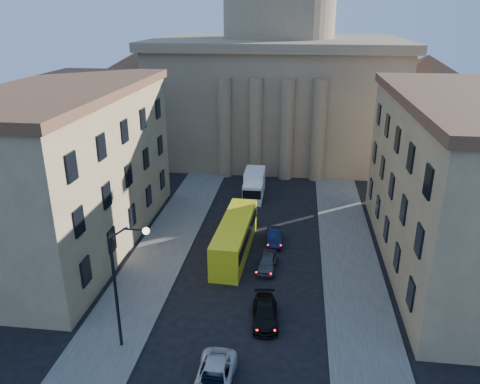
{
  "coord_description": "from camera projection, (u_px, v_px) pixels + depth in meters",
  "views": [
    {
      "loc": [
        3.4,
        -15.93,
        20.71
      ],
      "look_at": [
        -0.64,
        16.14,
        8.15
      ],
      "focal_mm": 35.0,
      "sensor_mm": 36.0,
      "label": 1
    }
  ],
  "objects": [
    {
      "name": "building_left",
      "position": [
        69.0,
        168.0,
        42.26
      ],
      "size": [
        11.6,
        26.6,
        14.7
      ],
      "color": "tan",
      "rests_on": "ground"
    },
    {
      "name": "building_right",
      "position": [
        462.0,
        184.0,
        38.3
      ],
      "size": [
        11.6,
        26.6,
        14.7
      ],
      "color": "tan",
      "rests_on": "ground"
    },
    {
      "name": "church",
      "position": [
        277.0,
        74.0,
        69.62
      ],
      "size": [
        68.02,
        28.76,
        36.6
      ],
      "color": "#7B694C",
      "rests_on": "ground"
    },
    {
      "name": "sidewalk_right",
      "position": [
        353.0,
        281.0,
        38.26
      ],
      "size": [
        5.0,
        60.0,
        0.15
      ],
      "primitive_type": "cube",
      "color": "#504F4A",
      "rests_on": "ground"
    },
    {
      "name": "car_right_mid",
      "position": [
        265.0,
        313.0,
        33.21
      ],
      "size": [
        2.23,
        4.59,
        1.29
      ],
      "primitive_type": "imported",
      "rotation": [
        0.0,
        0.0,
        0.1
      ],
      "color": "black",
      "rests_on": "ground"
    },
    {
      "name": "street_lamp",
      "position": [
        122.0,
        278.0,
        28.92
      ],
      "size": [
        2.62,
        0.44,
        8.83
      ],
      "color": "black",
      "rests_on": "ground"
    },
    {
      "name": "car_right_far",
      "position": [
        267.0,
        262.0,
        39.94
      ],
      "size": [
        1.78,
        3.9,
        1.3
      ],
      "primitive_type": "imported",
      "rotation": [
        0.0,
        0.0,
        -0.07
      ],
      "color": "#444549",
      "rests_on": "ground"
    },
    {
      "name": "box_truck",
      "position": [
        254.0,
        185.0,
        55.05
      ],
      "size": [
        2.31,
        5.7,
        3.12
      ],
      "rotation": [
        0.0,
        0.0,
        0.01
      ],
      "color": "white",
      "rests_on": "ground"
    },
    {
      "name": "city_bus",
      "position": [
        235.0,
        236.0,
        42.31
      ],
      "size": [
        3.01,
        11.06,
        3.09
      ],
      "rotation": [
        0.0,
        0.0,
        -0.04
      ],
      "color": "yellow",
      "rests_on": "ground"
    },
    {
      "name": "car_left_mid",
      "position": [
        214.0,
        378.0,
        27.35
      ],
      "size": [
        2.26,
        4.83,
        1.34
      ],
      "primitive_type": "imported",
      "rotation": [
        0.0,
        0.0,
        -0.01
      ],
      "color": "silver",
      "rests_on": "ground"
    },
    {
      "name": "sidewalk_left",
      "position": [
        152.0,
        267.0,
        40.24
      ],
      "size": [
        5.0,
        60.0,
        0.15
      ],
      "primitive_type": "cube",
      "color": "#504F4A",
      "rests_on": "ground"
    },
    {
      "name": "car_right_distant",
      "position": [
        274.0,
        237.0,
        44.46
      ],
      "size": [
        1.64,
        3.94,
        1.27
      ],
      "primitive_type": "imported",
      "rotation": [
        0.0,
        0.0,
        0.08
      ],
      "color": "#0E1533",
      "rests_on": "ground"
    }
  ]
}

